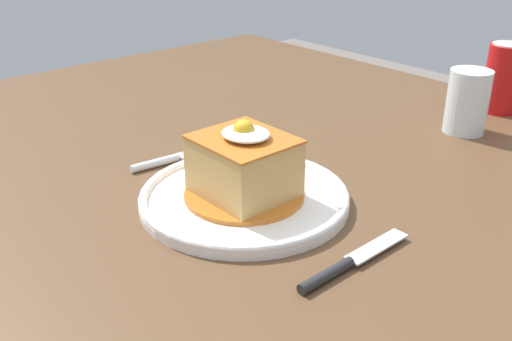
{
  "coord_description": "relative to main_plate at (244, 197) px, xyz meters",
  "views": [
    {
      "loc": [
        0.57,
        -0.55,
        1.1
      ],
      "look_at": [
        0.06,
        -0.11,
        0.78
      ],
      "focal_mm": 40.95,
      "sensor_mm": 36.0,
      "label": 1
    }
  ],
  "objects": [
    {
      "name": "drinking_glass",
      "position": [
        0.05,
        0.44,
        0.04
      ],
      "size": [
        0.07,
        0.07,
        0.1
      ],
      "color": "gold",
      "rests_on": "dining_table"
    },
    {
      "name": "main_plate",
      "position": [
        0.0,
        0.0,
        0.0
      ],
      "size": [
        0.27,
        0.27,
        0.02
      ],
      "color": "white",
      "rests_on": "dining_table"
    },
    {
      "name": "soda_can",
      "position": [
        0.03,
        0.58,
        0.05
      ],
      "size": [
        0.07,
        0.07,
        0.12
      ],
      "color": "red",
      "rests_on": "dining_table"
    },
    {
      "name": "dining_table",
      "position": [
        -0.06,
        0.13,
        -0.1
      ],
      "size": [
        1.44,
        1.09,
        0.74
      ],
      "color": "brown",
      "rests_on": "ground_plane"
    },
    {
      "name": "sandwich_meal",
      "position": [
        0.0,
        0.0,
        0.04
      ],
      "size": [
        0.15,
        0.15,
        0.1
      ],
      "color": "#C66B23",
      "rests_on": "main_plate"
    },
    {
      "name": "fork",
      "position": [
        -0.17,
        -0.01,
        -0.0
      ],
      "size": [
        0.03,
        0.14,
        0.01
      ],
      "color": "silver",
      "rests_on": "dining_table"
    },
    {
      "name": "knife",
      "position": [
        0.18,
        -0.02,
        -0.0
      ],
      "size": [
        0.02,
        0.17,
        0.01
      ],
      "color": "#262628",
      "rests_on": "dining_table"
    }
  ]
}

